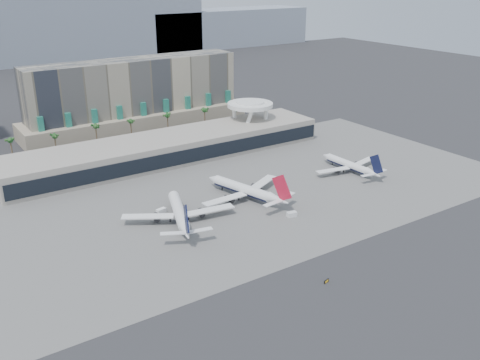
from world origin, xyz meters
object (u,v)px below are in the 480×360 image
airliner_left (179,212)px  taxiway_sign (326,281)px  service_vehicle_b (292,214)px  service_vehicle_a (161,211)px  airliner_right (350,165)px  airliner_centre (246,190)px

airliner_left → taxiway_sign: airliner_left is taller
airliner_left → service_vehicle_b: (39.34, -20.60, -3.01)m
service_vehicle_a → service_vehicle_b: service_vehicle_b is taller
service_vehicle_a → taxiway_sign: bearing=-87.3°
service_vehicle_b → airliner_right: bearing=33.6°
airliner_left → airliner_right: airliner_left is taller
service_vehicle_a → taxiway_sign: service_vehicle_a is taller
airliner_centre → airliner_right: bearing=-15.8°
airliner_centre → service_vehicle_b: (5.05, -25.31, -3.02)m
airliner_centre → taxiway_sign: (-16.22, -69.07, -3.50)m
service_vehicle_a → taxiway_sign: (20.54, -75.62, -0.46)m
airliner_right → service_vehicle_b: 60.48m
service_vehicle_a → airliner_right: bearing=-16.9°
airliner_centre → service_vehicle_a: size_ratio=11.42×
airliner_left → taxiway_sign: size_ratio=19.35×
airliner_left → airliner_right: size_ratio=1.13×
airliner_right → service_vehicle_a: (-97.13, 7.56, -2.44)m
airliner_centre → taxiway_sign: bearing=-118.0°
airliner_right → taxiway_sign: (-76.59, -68.06, -2.89)m
airliner_left → service_vehicle_a: size_ratio=11.14×
service_vehicle_b → taxiway_sign: service_vehicle_b is taller
taxiway_sign → service_vehicle_a: bearing=91.4°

